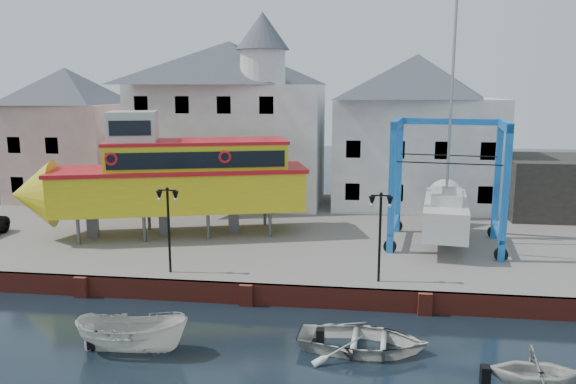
# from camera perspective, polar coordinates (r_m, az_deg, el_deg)

# --- Properties ---
(ground) EXTENTS (140.00, 140.00, 0.00)m
(ground) POSITION_cam_1_polar(r_m,az_deg,el_deg) (26.36, -4.24, -11.37)
(ground) COLOR #17242C
(ground) RESTS_ON ground
(hardstanding) EXTENTS (44.00, 22.00, 1.00)m
(hardstanding) POSITION_cam_1_polar(r_m,az_deg,el_deg) (36.49, -0.73, -4.21)
(hardstanding) COLOR #625A56
(hardstanding) RESTS_ON ground
(quay_wall) EXTENTS (44.00, 0.47, 1.00)m
(quay_wall) POSITION_cam_1_polar(r_m,az_deg,el_deg) (26.27, -4.21, -10.28)
(quay_wall) COLOR maroon
(quay_wall) RESTS_ON ground
(building_pink) EXTENTS (8.00, 7.00, 10.30)m
(building_pink) POSITION_cam_1_polar(r_m,az_deg,el_deg) (47.98, -21.35, 5.51)
(building_pink) COLOR tan
(building_pink) RESTS_ON hardstanding
(building_white_main) EXTENTS (14.00, 8.30, 14.00)m
(building_white_main) POSITION_cam_1_polar(r_m,az_deg,el_deg) (43.52, -5.75, 7.30)
(building_white_main) COLOR silver
(building_white_main) RESTS_ON hardstanding
(building_white_right) EXTENTS (12.00, 8.00, 11.20)m
(building_white_right) POSITION_cam_1_polar(r_m,az_deg,el_deg) (43.19, 12.79, 6.07)
(building_white_right) COLOR silver
(building_white_right) RESTS_ON hardstanding
(shed_dark) EXTENTS (8.00, 7.00, 4.00)m
(shed_dark) POSITION_cam_1_polar(r_m,az_deg,el_deg) (43.74, 25.98, 0.55)
(shed_dark) COLOR black
(shed_dark) RESTS_ON hardstanding
(lamp_post_left) EXTENTS (1.12, 0.32, 4.20)m
(lamp_post_left) POSITION_cam_1_polar(r_m,az_deg,el_deg) (27.30, -12.10, -1.63)
(lamp_post_left) COLOR black
(lamp_post_left) RESTS_ON hardstanding
(lamp_post_right) EXTENTS (1.12, 0.32, 4.20)m
(lamp_post_right) POSITION_cam_1_polar(r_m,az_deg,el_deg) (25.75, 9.38, -2.27)
(lamp_post_right) COLOR black
(lamp_post_right) RESTS_ON hardstanding
(tour_boat) EXTENTS (17.57, 8.61, 7.45)m
(tour_boat) POSITION_cam_1_polar(r_m,az_deg,el_deg) (34.33, -12.55, 1.44)
(tour_boat) COLOR #59595E
(tour_boat) RESTS_ON hardstanding
(travel_lift) EXTENTS (6.98, 9.26, 13.65)m
(travel_lift) POSITION_cam_1_polar(r_m,az_deg,el_deg) (33.57, 15.74, -1.07)
(travel_lift) COLOR #0D46A2
(travel_lift) RESTS_ON hardstanding
(motorboat_a) EXTENTS (4.41, 1.84, 1.67)m
(motorboat_a) POSITION_cam_1_polar(r_m,az_deg,el_deg) (22.82, -15.46, -15.40)
(motorboat_a) COLOR beige
(motorboat_a) RESTS_ON ground
(motorboat_b) EXTENTS (5.11, 3.80, 1.02)m
(motorboat_b) POSITION_cam_1_polar(r_m,az_deg,el_deg) (22.39, 7.54, -15.62)
(motorboat_b) COLOR beige
(motorboat_b) RESTS_ON ground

